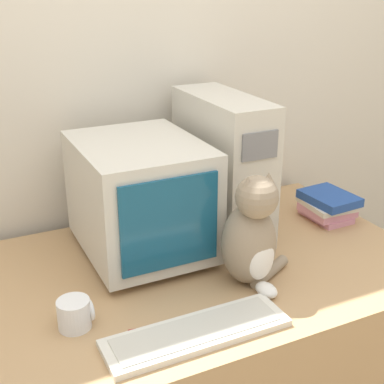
# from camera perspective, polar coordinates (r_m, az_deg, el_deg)

# --- Properties ---
(wall_back) EXTENTS (7.00, 0.05, 2.50)m
(wall_back) POSITION_cam_1_polar(r_m,az_deg,el_deg) (1.95, -7.12, 11.71)
(wall_back) COLOR beige
(wall_back) RESTS_ON ground_plane
(desk) EXTENTS (1.49, 0.88, 0.76)m
(desk) POSITION_cam_1_polar(r_m,az_deg,el_deg) (1.89, -0.51, -17.97)
(desk) COLOR tan
(desk) RESTS_ON ground_plane
(crt_monitor) EXTENTS (0.37, 0.47, 0.37)m
(crt_monitor) POSITION_cam_1_polar(r_m,az_deg,el_deg) (1.69, -5.50, -0.56)
(crt_monitor) COLOR beige
(crt_monitor) RESTS_ON desk
(computer_tower) EXTENTS (0.18, 0.46, 0.48)m
(computer_tower) POSITION_cam_1_polar(r_m,az_deg,el_deg) (1.84, 3.26, 2.94)
(computer_tower) COLOR beige
(computer_tower) RESTS_ON desk
(keyboard) EXTENTS (0.48, 0.14, 0.02)m
(keyboard) POSITION_cam_1_polar(r_m,az_deg,el_deg) (1.39, 0.52, -14.74)
(keyboard) COLOR silver
(keyboard) RESTS_ON desk
(cat) EXTENTS (0.24, 0.22, 0.34)m
(cat) POSITION_cam_1_polar(r_m,az_deg,el_deg) (1.53, 6.40, -4.74)
(cat) COLOR gray
(cat) RESTS_ON desk
(book_stack) EXTENTS (0.17, 0.20, 0.10)m
(book_stack) POSITION_cam_1_polar(r_m,az_deg,el_deg) (2.03, 14.28, -1.41)
(book_stack) COLOR pink
(book_stack) RESTS_ON desk
(pen) EXTENTS (0.14, 0.03, 0.01)m
(pen) POSITION_cam_1_polar(r_m,az_deg,el_deg) (1.42, -3.95, -14.17)
(pen) COLOR maroon
(pen) RESTS_ON desk
(mug) EXTENTS (0.09, 0.09, 0.08)m
(mug) POSITION_cam_1_polar(r_m,az_deg,el_deg) (1.43, -12.36, -12.58)
(mug) COLOR white
(mug) RESTS_ON desk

